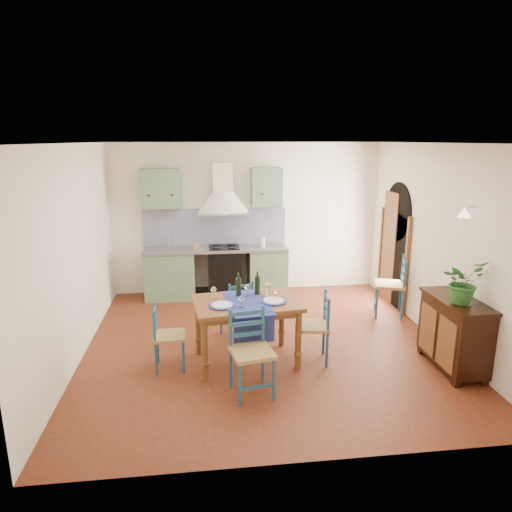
# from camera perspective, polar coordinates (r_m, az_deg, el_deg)

# --- Properties ---
(floor) EXTENTS (5.00, 5.00, 0.00)m
(floor) POSITION_cam_1_polar(r_m,az_deg,el_deg) (6.66, 1.11, -10.91)
(floor) COLOR #4A1F0F
(floor) RESTS_ON ground
(back_wall) EXTENTS (5.00, 0.96, 2.80)m
(back_wall) POSITION_cam_1_polar(r_m,az_deg,el_deg) (8.46, -4.19, 2.07)
(back_wall) COLOR white
(back_wall) RESTS_ON ground
(right_wall) EXTENTS (0.26, 5.00, 2.80)m
(right_wall) POSITION_cam_1_polar(r_m,az_deg,el_deg) (7.25, 20.77, 1.41)
(right_wall) COLOR white
(right_wall) RESTS_ON ground
(left_wall) EXTENTS (0.04, 5.00, 2.80)m
(left_wall) POSITION_cam_1_polar(r_m,az_deg,el_deg) (6.35, -21.76, 0.18)
(left_wall) COLOR white
(left_wall) RESTS_ON ground
(ceiling) EXTENTS (5.00, 5.00, 0.01)m
(ceiling) POSITION_cam_1_polar(r_m,az_deg,el_deg) (6.03, 1.24, 13.99)
(ceiling) COLOR silver
(ceiling) RESTS_ON back_wall
(dining_table) EXTENTS (1.42, 1.09, 1.16)m
(dining_table) POSITION_cam_1_polar(r_m,az_deg,el_deg) (5.87, -1.17, -6.59)
(dining_table) COLOR brown
(dining_table) RESTS_ON ground
(chair_near) EXTENTS (0.54, 0.54, 0.99)m
(chair_near) POSITION_cam_1_polar(r_m,az_deg,el_deg) (5.28, -0.63, -11.88)
(chair_near) COLOR navy
(chair_near) RESTS_ON ground
(chair_far) EXTENTS (0.53, 0.53, 0.89)m
(chair_far) POSITION_cam_1_polar(r_m,az_deg,el_deg) (6.69, -2.34, -6.52)
(chair_far) COLOR navy
(chair_far) RESTS_ON ground
(chair_left) EXTENTS (0.40, 0.40, 0.84)m
(chair_left) POSITION_cam_1_polar(r_m,az_deg,el_deg) (5.94, -11.06, -9.85)
(chair_left) COLOR navy
(chair_left) RESTS_ON ground
(chair_right) EXTENTS (0.49, 0.49, 0.93)m
(chair_right) POSITION_cam_1_polar(r_m,az_deg,el_deg) (6.06, 7.29, -8.72)
(chair_right) COLOR navy
(chair_right) RESTS_ON ground
(chair_spare) EXTENTS (0.60, 0.60, 1.01)m
(chair_spare) POSITION_cam_1_polar(r_m,az_deg,el_deg) (7.84, 16.65, -3.51)
(chair_spare) COLOR navy
(chair_spare) RESTS_ON ground
(sideboard) EXTENTS (0.50, 1.05, 0.94)m
(sideboard) POSITION_cam_1_polar(r_m,az_deg,el_deg) (6.31, 23.52, -8.61)
(sideboard) COLOR black
(sideboard) RESTS_ON ground
(potted_plant) EXTENTS (0.60, 0.56, 0.53)m
(potted_plant) POSITION_cam_1_polar(r_m,az_deg,el_deg) (5.97, 24.47, -2.94)
(potted_plant) COLOR #276027
(potted_plant) RESTS_ON sideboard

